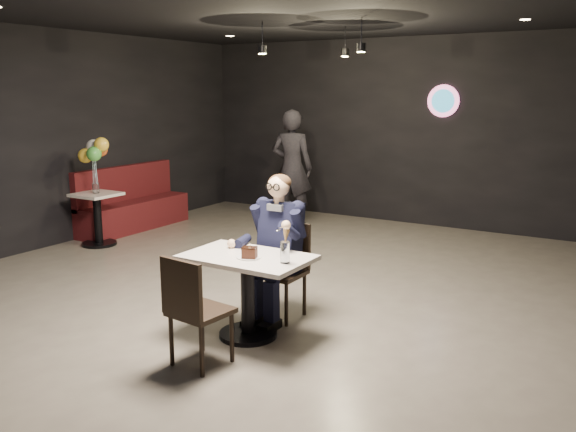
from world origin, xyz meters
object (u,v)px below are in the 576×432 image
Objects in this scene: sundae_glass at (285,252)px; balloon_vase at (96,188)px; chair_near at (201,309)px; seated_man at (280,245)px; main_table at (248,296)px; booth_bench at (134,198)px; passerby at (292,168)px; chair_far at (280,272)px; side_table at (98,221)px.

balloon_vase is (-4.10, 1.63, -0.02)m from sundae_glass.
seated_man is at bearing 96.21° from chair_near.
booth_bench reaches higher than main_table.
seated_man is 10.23× the size of balloon_vase.
booth_bench is at bearing 106.70° from balloon_vase.
passerby is at bearing 115.98° from main_table.
booth_bench is (-4.00, 3.25, 0.04)m from chair_near.
seated_man is (0.00, 0.00, 0.26)m from chair_far.
passerby is at bearing 57.69° from balloon_vase.
booth_bench reaches higher than sundae_glass.
booth_bench reaches higher than side_table.
main_table is at bearing 96.21° from chair_near.
main_table is 7.82× the size of balloon_vase.
balloon_vase is (0.00, 0.00, 0.47)m from side_table.
sundae_glass is at bearing -54.90° from seated_man.
sundae_glass is 1.29× the size of balloon_vase.
passerby is at bearing 119.28° from seated_man.
booth_bench is at bearing 146.94° from main_table.
balloon_vase is (-3.70, 1.60, 0.45)m from main_table.
side_table is 4.96× the size of balloon_vase.
side_table is at bearing -73.30° from booth_bench.
booth_bench is at bearing 152.83° from chair_far.
main_table is 1.20× the size of chair_near.
seated_man is 3.86m from side_table.
side_table is 3.14m from passerby.
seated_man reaches higher than sundae_glass.
booth_bench is 1.09m from balloon_vase.
chair_far and chair_near have the same top height.
seated_man is 0.72× the size of booth_bench.
booth_bench is 1.07× the size of passerby.
chair_far is 3.85m from side_table.
side_table is (-3.70, 2.25, -0.11)m from chair_near.
chair_far is at bearing -27.17° from booth_bench.
chair_near is 1.32× the size of side_table.
balloon_vase is (-3.70, 1.05, 0.10)m from seated_man.
booth_bench is (-4.00, 2.05, -0.22)m from seated_man.
sundae_glass is at bearing 109.29° from passerby.
chair_near is at bearing -90.00° from chair_far.
main_table is 0.76× the size of seated_man.
seated_man is at bearing 90.00° from main_table.
side_table is at bearing 46.86° from passerby.
passerby reaches higher than balloon_vase.
chair_far reaches higher than main_table.
chair_near is 4.33m from side_table.
chair_far is 1.20m from chair_near.
main_table reaches higher than side_table.
sundae_glass is 4.89m from passerby.
chair_far is 0.80m from sundae_glass.
seated_man is 7.94× the size of sundae_glass.
chair_far is 3.86m from balloon_vase.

